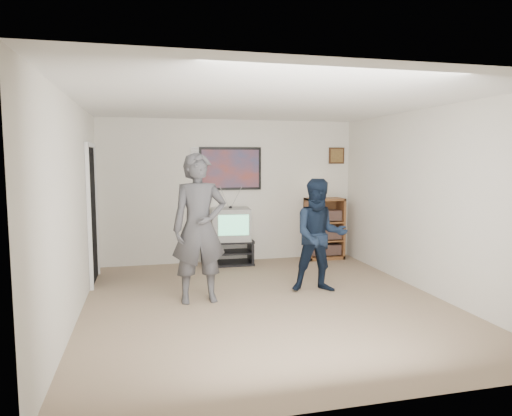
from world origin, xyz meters
name	(u,v)px	position (x,y,z in m)	size (l,w,h in m)	color
room_shell	(260,203)	(0.00, 0.35, 1.25)	(4.51, 5.00, 2.51)	#806851
media_stand	(228,252)	(-0.10, 2.23, 0.21)	(0.88, 0.51, 0.43)	black
crt_television	(231,224)	(-0.05, 2.23, 0.70)	(0.65, 0.55, 0.55)	gray
bookshelf	(324,228)	(1.70, 2.28, 0.56)	(0.68, 0.39, 1.11)	brown
table_lamp	(315,189)	(1.53, 2.32, 1.28)	(0.21, 0.21, 0.33)	beige
person_tall	(199,228)	(-0.81, 0.29, 0.95)	(0.69, 0.46, 1.90)	#3E3E41
person_short	(320,236)	(0.84, 0.35, 0.78)	(0.76, 0.59, 1.56)	black
controller_left	(197,207)	(-0.81, 0.54, 1.19)	(0.04, 0.12, 0.04)	white
controller_right	(317,211)	(0.86, 0.53, 1.10)	(0.04, 0.13, 0.04)	white
poster	(230,169)	(0.00, 2.48, 1.65)	(1.10, 0.03, 0.75)	black
air_vent	(199,151)	(-0.55, 2.48, 1.95)	(0.28, 0.02, 0.14)	white
small_picture	(337,156)	(2.00, 2.48, 1.88)	(0.30, 0.03, 0.30)	black
doorway	(92,215)	(-2.23, 1.60, 1.00)	(0.03, 0.85, 2.00)	black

